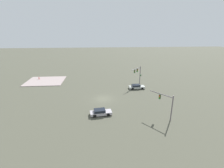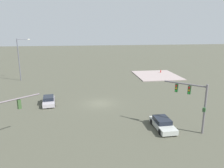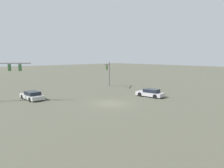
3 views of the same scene
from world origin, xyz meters
The scene contains 8 objects.
ground_plane centered at (0.00, 0.00, 0.00)m, with size 232.15×232.15×0.00m, color #4C4C3E.
sidewalk_corner centered at (18.64, -15.70, 0.07)m, with size 11.74×9.99×0.15m, color #A08F8C.
traffic_signal_near_corner centered at (-11.58, 9.97, 3.44)m, with size 3.18×3.98×5.09m.
traffic_signal_opposite_side centered at (-10.79, -9.69, 3.89)m, with size 3.74×3.59×5.65m.
streetlamp_curved_arm centered at (18.11, 15.82, 5.31)m, with size 1.60×2.64×9.18m.
sedan_car_approaching centered at (0.74, 7.73, 0.57)m, with size 4.47×2.26×1.21m.
sedan_car_waiting_far centered at (-9.78, -6.61, 0.57)m, with size 4.51×2.02×1.21m.
fire_hydrant_on_curb centered at (21.34, -17.75, 0.49)m, with size 0.33×0.22×0.71m.
Camera 2 is at (-32.59, 2.56, 11.46)m, focal length 35.46 mm.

